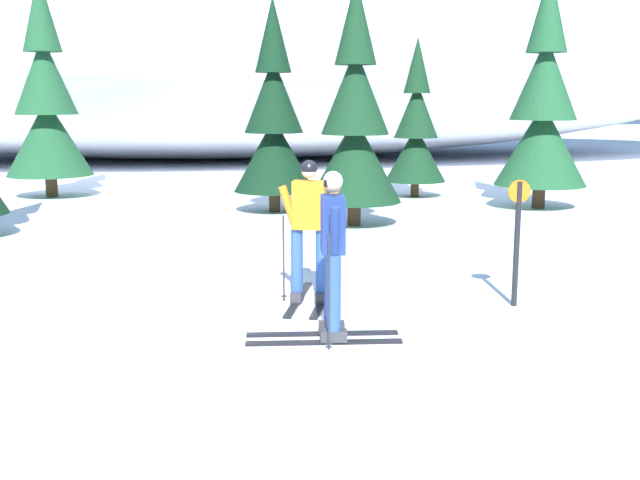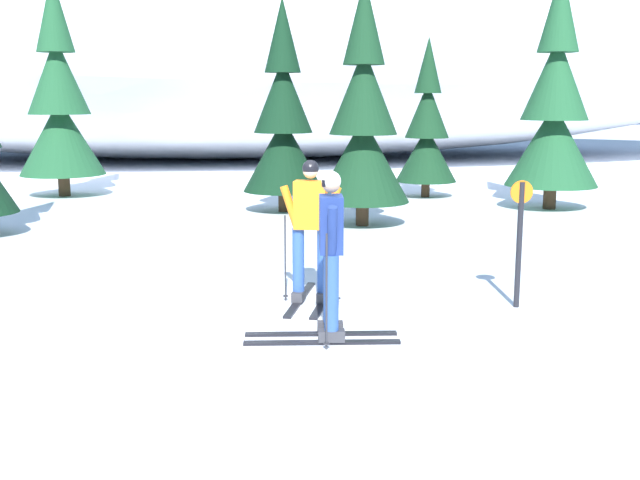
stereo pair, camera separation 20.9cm
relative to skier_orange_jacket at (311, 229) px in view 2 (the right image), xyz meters
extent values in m
plane|color=white|center=(-0.42, -0.64, -0.95)|extent=(120.00, 120.00, 0.00)
cube|color=black|center=(-0.13, 0.13, -0.93)|extent=(0.57, 1.66, 0.03)
cube|color=black|center=(0.18, 0.04, -0.93)|extent=(0.57, 1.66, 0.03)
cube|color=#38383D|center=(-0.15, 0.04, -0.86)|extent=(0.21, 0.31, 0.12)
cube|color=#38383D|center=(0.15, -0.05, -0.86)|extent=(0.21, 0.31, 0.12)
cylinder|color=#2D519E|center=(-0.15, 0.04, -0.39)|extent=(0.15, 0.15, 0.81)
cylinder|color=#2D519E|center=(0.15, -0.05, -0.39)|extent=(0.15, 0.15, 0.81)
cube|color=orange|center=(0.00, -0.01, 0.31)|extent=(0.45, 0.34, 0.60)
cylinder|color=orange|center=(-0.24, 0.06, 0.26)|extent=(0.29, 0.17, 0.58)
cylinder|color=orange|center=(0.24, -0.08, 0.26)|extent=(0.29, 0.17, 0.58)
sphere|color=beige|center=(0.00, -0.01, 0.73)|extent=(0.19, 0.19, 0.19)
sphere|color=black|center=(0.00, -0.01, 0.76)|extent=(0.21, 0.21, 0.21)
cube|color=black|center=(0.02, 0.07, 0.74)|extent=(0.15, 0.08, 0.07)
cylinder|color=#2D2D33|center=(-0.31, 0.14, -0.39)|extent=(0.02, 0.02, 1.10)
cylinder|color=#2D2D33|center=(-0.31, 0.14, -0.89)|extent=(0.07, 0.07, 0.01)
cylinder|color=#2D2D33|center=(0.34, -0.04, -0.39)|extent=(0.02, 0.02, 1.10)
cylinder|color=#2D2D33|center=(0.34, -0.04, -0.89)|extent=(0.07, 0.07, 0.01)
cube|color=black|center=(-0.06, -1.64, -0.93)|extent=(1.66, 0.25, 0.03)
cube|color=black|center=(-0.04, -1.34, -0.93)|extent=(1.66, 0.25, 0.03)
cube|color=#38383D|center=(0.04, -1.65, -0.86)|extent=(0.29, 0.16, 0.12)
cube|color=#38383D|center=(0.06, -1.35, -0.86)|extent=(0.29, 0.16, 0.12)
cylinder|color=#2D519E|center=(0.04, -1.65, -0.39)|extent=(0.15, 0.15, 0.81)
cylinder|color=#2D519E|center=(0.06, -1.35, -0.39)|extent=(0.15, 0.15, 0.81)
cube|color=navy|center=(0.05, -1.50, 0.31)|extent=(0.27, 0.40, 0.60)
cylinder|color=navy|center=(0.03, -1.74, 0.26)|extent=(0.12, 0.28, 0.58)
cylinder|color=navy|center=(0.07, -1.26, 0.26)|extent=(0.12, 0.28, 0.58)
sphere|color=tan|center=(0.05, -1.50, 0.74)|extent=(0.19, 0.19, 0.19)
sphere|color=white|center=(0.05, -1.50, 0.77)|extent=(0.21, 0.21, 0.21)
cube|color=black|center=(-0.03, -1.50, 0.75)|extent=(0.05, 0.15, 0.07)
cylinder|color=#2D2D33|center=(-0.04, -1.83, -0.34)|extent=(0.02, 0.02, 1.22)
cylinder|color=#2D2D33|center=(-0.04, -1.83, -0.89)|extent=(0.07, 0.07, 0.01)
cylinder|color=#2D2D33|center=(0.02, -1.17, -0.34)|extent=(0.02, 0.02, 1.22)
cylinder|color=#2D2D33|center=(0.02, -1.17, -0.89)|extent=(0.07, 0.07, 0.01)
cylinder|color=#47301E|center=(-5.29, 11.31, -0.57)|extent=(0.31, 0.31, 0.76)
cone|color=#1E512D|center=(-5.29, 11.31, 0.60)|extent=(2.18, 2.18, 1.95)
cone|color=#1E512D|center=(-5.29, 11.31, 2.16)|extent=(1.57, 1.57, 1.95)
cone|color=#1E512D|center=(-5.29, 11.31, 3.72)|extent=(0.96, 0.96, 1.95)
cylinder|color=#47301E|center=(0.24, 7.87, -0.63)|extent=(0.26, 0.26, 0.64)
cone|color=black|center=(0.24, 7.87, 0.35)|extent=(1.83, 1.83, 1.64)
cone|color=black|center=(0.24, 7.87, 1.66)|extent=(1.32, 1.32, 1.64)
cone|color=black|center=(0.24, 7.87, 2.97)|extent=(0.80, 0.80, 1.64)
cylinder|color=#47301E|center=(1.68, 5.77, -0.62)|extent=(0.26, 0.26, 0.66)
cone|color=#14381E|center=(1.68, 5.77, 0.39)|extent=(1.88, 1.88, 1.69)
cone|color=#14381E|center=(1.68, 5.77, 1.74)|extent=(1.35, 1.35, 1.69)
cone|color=#14381E|center=(1.68, 5.77, 3.08)|extent=(0.83, 0.83, 1.69)
cylinder|color=#47301E|center=(4.10, 10.00, -0.67)|extent=(0.22, 0.22, 0.55)
cone|color=#14381E|center=(4.10, 10.00, 0.17)|extent=(1.57, 1.57, 1.41)
cone|color=#14381E|center=(4.10, 10.00, 1.29)|extent=(1.13, 1.13, 1.41)
cone|color=#14381E|center=(4.10, 10.00, 2.42)|extent=(0.69, 0.69, 1.41)
cylinder|color=#47301E|center=(6.41, 7.53, -0.58)|extent=(0.29, 0.29, 0.73)
cone|color=#1E512D|center=(6.41, 7.53, 0.54)|extent=(2.10, 2.10, 1.88)
cone|color=#1E512D|center=(6.41, 7.53, 2.05)|extent=(1.51, 1.51, 1.88)
cone|color=#1E512D|center=(6.41, 7.53, 3.55)|extent=(0.92, 0.92, 1.88)
ellipsoid|color=white|center=(-0.65, 23.95, 4.08)|extent=(51.35, 20.84, 10.06)
cylinder|color=black|center=(2.51, -0.50, -0.17)|extent=(0.07, 0.07, 1.56)
cylinder|color=orange|center=(2.51, -0.50, 0.49)|extent=(0.28, 0.02, 0.28)
camera|label=1|loc=(-1.22, -9.28, 1.62)|focal=42.88mm
camera|label=2|loc=(-1.01, -9.31, 1.62)|focal=42.88mm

